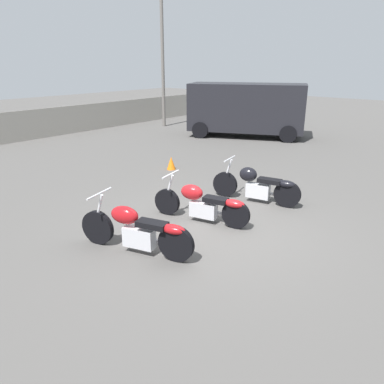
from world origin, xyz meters
name	(u,v)px	position (x,y,z in m)	size (l,w,h in m)	color
ground_plane	(214,229)	(0.00, 0.00, 0.00)	(60.00, 60.00, 0.00)	#514F4C
light_pole_left	(162,29)	(8.43, 9.45, 4.59)	(0.70, 0.35, 7.81)	slate
motorcycle_slot_0	(137,230)	(-1.62, 0.45, 0.43)	(0.88, 2.15, 1.00)	black
motorcycle_slot_1	(202,203)	(0.15, 0.42, 0.40)	(0.78, 2.12, 0.94)	black
motorcycle_slot_2	(257,185)	(1.87, 0.15, 0.41)	(0.71, 2.13, 0.98)	black
parked_van	(246,108)	(8.69, 4.73, 1.25)	(3.69, 5.21, 2.26)	black
traffic_cone_near	(171,163)	(2.65, 3.61, 0.20)	(0.27, 0.27, 0.40)	orange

